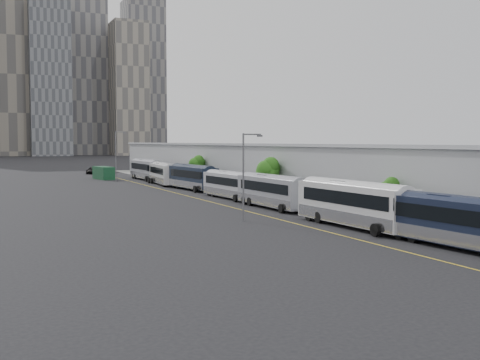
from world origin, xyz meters
TOP-DOWN VIEW (x-y plane):
  - sidewalk at (9.00, 55.00)m, footprint 10.00×170.00m
  - lane_line at (-1.50, 55.00)m, footprint 0.12×160.00m
  - depot at (12.99, 55.00)m, footprint 12.45×160.40m
  - skyline at (-2.90, 324.16)m, footprint 145.00×64.00m
  - bus_1 at (2.65, 20.40)m, footprint 3.52×12.81m
  - bus_2 at (1.97, 32.08)m, footprint 3.29×13.91m
  - bus_3 at (2.33, 48.38)m, footprint 2.87×12.85m
  - bus_4 at (2.45, 60.66)m, footprint 3.06×12.26m
  - bus_5 at (2.55, 75.77)m, footprint 3.58×13.41m
  - bus_6 at (1.76, 88.57)m, footprint 3.72×13.09m
  - bus_7 at (2.42, 102.28)m, footprint 3.12×13.77m
  - tree_1 at (5.80, 32.58)m, footprint 2.00×2.00m
  - tree_2 at (5.31, 55.57)m, footprint 2.98×2.98m
  - tree_3 at (5.53, 82.30)m, footprint 2.54×2.54m
  - street_lamp_near at (-4.92, 39.73)m, footprint 2.04×0.22m
  - street_lamp_far at (-3.84, 99.96)m, footprint 2.04×0.22m
  - shipping_container at (-4.87, 107.35)m, footprint 3.26×6.77m
  - suv at (-3.25, 128.58)m, footprint 3.88×5.87m

SIDE VIEW (x-z plane):
  - lane_line at x=-1.50m, z-range 0.00..0.02m
  - sidewalk at x=9.00m, z-range 0.00..0.12m
  - suv at x=-3.25m, z-range 0.00..1.50m
  - shipping_container at x=-4.87m, z-range 0.00..2.50m
  - bus_4 at x=2.45m, z-range -0.28..3.28m
  - bus_1 at x=2.65m, z-range -0.29..3.41m
  - bus_3 at x=2.33m, z-range -0.29..3.45m
  - bus_6 at x=1.76m, z-range -0.29..3.48m
  - bus_5 at x=2.55m, z-range -0.30..3.57m
  - bus_7 at x=2.42m, z-range -0.31..3.70m
  - bus_2 at x=1.97m, z-range -0.31..3.73m
  - tree_1 at x=5.80m, z-range 1.00..5.03m
  - depot at x=12.99m, z-range -0.09..7.11m
  - tree_3 at x=5.53m, z-range 1.26..6.36m
  - tree_2 at x=5.31m, z-range 1.28..6.85m
  - street_lamp_near at x=-4.92m, z-range 0.68..8.93m
  - street_lamp_far at x=-3.84m, z-range 0.70..10.02m
  - skyline at x=-2.90m, z-range -9.15..110.85m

